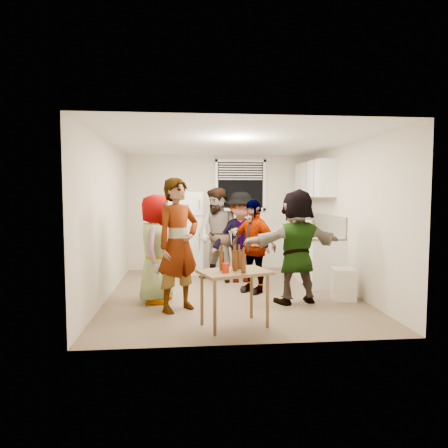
{
  "coord_description": "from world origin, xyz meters",
  "views": [
    {
      "loc": [
        -0.74,
        -6.49,
        1.66
      ],
      "look_at": [
        -0.1,
        0.21,
        1.15
      ],
      "focal_mm": 32.0,
      "sensor_mm": 36.0,
      "label": 1
    }
  ],
  "objects": [
    {
      "name": "kettle",
      "position": [
        1.65,
        1.49,
        0.9
      ],
      "size": [
        0.27,
        0.23,
        0.21
      ],
      "primitive_type": null,
      "rotation": [
        0.0,
        0.0,
        0.11
      ],
      "color": "silver",
      "rests_on": "countertop"
    },
    {
      "name": "beer_bottle_counter",
      "position": [
        1.6,
        0.64,
        0.9
      ],
      "size": [
        0.05,
        0.05,
        0.2
      ],
      "primitive_type": "cylinder",
      "color": "#47230C",
      "rests_on": "countertop"
    },
    {
      "name": "guest_black",
      "position": [
        0.38,
        0.08,
        0.0
      ],
      "size": [
        1.78,
        1.71,
        0.38
      ],
      "primitive_type": "imported",
      "rotation": [
        0.0,
        0.0,
        -0.86
      ],
      "color": "black",
      "rests_on": "ground"
    },
    {
      "name": "guest_orange",
      "position": [
        0.92,
        -0.62,
        0.0
      ],
      "size": [
        1.94,
        2.03,
        0.51
      ],
      "primitive_type": "imported",
      "rotation": [
        0.0,
        0.0,
        3.35
      ],
      "color": "#CB653C",
      "rests_on": "ground"
    },
    {
      "name": "counter_lower",
      "position": [
        1.7,
        1.15,
        0.43
      ],
      "size": [
        0.6,
        2.2,
        0.86
      ],
      "primitive_type": "cube",
      "color": "white",
      "rests_on": "ground"
    },
    {
      "name": "countertop",
      "position": [
        1.7,
        1.15,
        0.88
      ],
      "size": [
        0.64,
        2.22,
        0.04
      ],
      "primitive_type": "cube",
      "color": "beige",
      "rests_on": "counter_lower"
    },
    {
      "name": "guest_back_right",
      "position": [
        0.28,
        0.89,
        0.0
      ],
      "size": [
        1.12,
        1.71,
        0.63
      ],
      "primitive_type": "imported",
      "rotation": [
        0.0,
        0.0,
        -0.01
      ],
      "color": "#3B3A3F",
      "rests_on": "ground"
    },
    {
      "name": "trash_bin",
      "position": [
        1.71,
        -0.54,
        0.25
      ],
      "size": [
        0.38,
        0.38,
        0.49
      ],
      "primitive_type": "cube",
      "rotation": [
        0.0,
        0.0,
        -0.16
      ],
      "color": "white",
      "rests_on": "ground"
    },
    {
      "name": "wine_bottle",
      "position": [
        1.75,
        2.14,
        0.9
      ],
      "size": [
        0.08,
        0.08,
        0.32
      ],
      "primitive_type": "cylinder",
      "color": "black",
      "rests_on": "countertop"
    },
    {
      "name": "upper_cabinets",
      "position": [
        1.83,
        1.35,
        1.95
      ],
      "size": [
        0.34,
        1.6,
        0.7
      ],
      "primitive_type": "cube",
      "color": "white",
      "rests_on": "room"
    },
    {
      "name": "guest_stripe",
      "position": [
        -0.85,
        -0.86,
        0.0
      ],
      "size": [
        1.7,
        1.91,
        0.45
      ],
      "primitive_type": "imported",
      "rotation": [
        0.0,
        0.0,
        0.66
      ],
      "color": "#141933",
      "rests_on": "ground"
    },
    {
      "name": "guest_grey",
      "position": [
        -1.21,
        -0.37,
        0.0
      ],
      "size": [
        1.76,
        1.06,
        0.53
      ],
      "primitive_type": "imported",
      "rotation": [
        0.0,
        0.0,
        1.41
      ],
      "color": "#979797",
      "rests_on": "ground"
    },
    {
      "name": "blue_cup",
      "position": [
        1.5,
        0.52,
        0.9
      ],
      "size": [
        0.08,
        0.08,
        0.11
      ],
      "primitive_type": "cylinder",
      "color": "#0F28D3",
      "rests_on": "countertop"
    },
    {
      "name": "picture_frame",
      "position": [
        1.92,
        1.7,
        0.98
      ],
      "size": [
        0.02,
        0.18,
        0.15
      ],
      "primitive_type": "cube",
      "color": "gold",
      "rests_on": "countertop"
    },
    {
      "name": "backsplash",
      "position": [
        1.99,
        1.15,
        1.08
      ],
      "size": [
        0.03,
        2.2,
        0.36
      ],
      "primitive_type": "cube",
      "color": "#B4AFA5",
      "rests_on": "countertop"
    },
    {
      "name": "guest_back_left",
      "position": [
        -0.13,
        0.95,
        0.0
      ],
      "size": [
        1.8,
        1.92,
        0.67
      ],
      "primitive_type": "imported",
      "rotation": [
        0.0,
        0.0,
        -0.69
      ],
      "color": "#543424",
      "rests_on": "ground"
    },
    {
      "name": "serving_table",
      "position": [
        -0.15,
        -1.63,
        0.0
      ],
      "size": [
        0.97,
        0.79,
        0.71
      ],
      "primitive_type": null,
      "rotation": [
        0.0,
        0.0,
        0.32
      ],
      "color": "brown",
      "rests_on": "ground"
    },
    {
      "name": "refrigerator",
      "position": [
        -0.75,
        1.88,
        0.85
      ],
      "size": [
        0.7,
        0.7,
        1.7
      ],
      "primitive_type": "cube",
      "color": "white",
      "rests_on": "ground"
    },
    {
      "name": "beer_bottle_table",
      "position": [
        -0.14,
        -1.63,
        0.71
      ],
      "size": [
        0.06,
        0.06,
        0.22
      ],
      "primitive_type": "cylinder",
      "color": "#47230C",
      "rests_on": "serving_table"
    },
    {
      "name": "red_cup",
      "position": [
        -0.26,
        -1.71,
        0.71
      ],
      "size": [
        0.08,
        0.08,
        0.11
      ],
      "primitive_type": "cylinder",
      "color": "red",
      "rests_on": "serving_table"
    },
    {
      "name": "room",
      "position": [
        0.0,
        0.0,
        0.0
      ],
      "size": [
        4.0,
        4.5,
        2.5
      ],
      "primitive_type": null,
      "color": "beige",
      "rests_on": "ground"
    },
    {
      "name": "window",
      "position": [
        0.45,
        2.21,
        1.85
      ],
      "size": [
        1.12,
        0.1,
        1.06
      ],
      "primitive_type": null,
      "color": "white",
      "rests_on": "room"
    },
    {
      "name": "paper_towel",
      "position": [
        1.68,
        1.2,
        0.9
      ],
      "size": [
        0.11,
        0.11,
        0.24
      ],
      "primitive_type": "cylinder",
      "color": "white",
      "rests_on": "countertop"
    }
  ]
}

